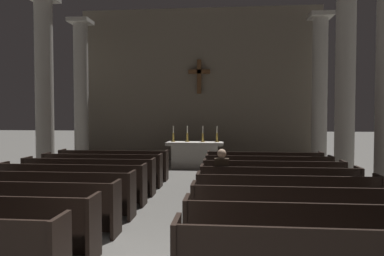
{
  "coord_description": "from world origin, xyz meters",
  "views": [
    {
      "loc": [
        1.21,
        -3.96,
        2.1
      ],
      "look_at": [
        0.0,
        8.9,
        1.59
      ],
      "focal_mm": 34.3,
      "sensor_mm": 36.0,
      "label": 1
    }
  ],
  "objects_px": {
    "pew_left_row_6": "(89,176)",
    "pew_right_row_4": "(287,198)",
    "pew_right_row_6": "(273,179)",
    "candlestick_outer_right": "(217,137)",
    "pew_left_row_4": "(50,193)",
    "pew_right_row_3": "(297,213)",
    "column_left_fourth": "(81,94)",
    "column_left_third": "(44,89)",
    "candlestick_outer_left": "(173,137)",
    "lone_worshipper": "(222,177)",
    "pew_right_row_5": "(279,187)",
    "pew_right_row_7": "(268,172)",
    "candlestick_inner_right": "(203,137)",
    "pew_left_row_5": "(72,184)",
    "candlestick_inner_left": "(187,137)",
    "pew_left_row_7": "(102,170)",
    "pew_left_row_3": "(21,207)",
    "altar": "(195,154)",
    "pew_right_row_2": "(312,235)",
    "column_right_fourth": "(320,93)",
    "pew_left_row_8": "(113,165)",
    "pew_right_row_8": "(264,167)"
  },
  "relations": [
    {
      "from": "pew_left_row_7",
      "to": "pew_right_row_8",
      "type": "height_order",
      "value": "same"
    },
    {
      "from": "column_right_fourth",
      "to": "candlestick_inner_right",
      "type": "relative_size",
      "value": 9.81
    },
    {
      "from": "pew_right_row_5",
      "to": "altar",
      "type": "xyz_separation_m",
      "value": [
        -2.36,
        5.96,
        0.06
      ]
    },
    {
      "from": "pew_right_row_5",
      "to": "column_left_fourth",
      "type": "height_order",
      "value": "column_left_fourth"
    },
    {
      "from": "candlestick_inner_left",
      "to": "candlestick_outer_right",
      "type": "height_order",
      "value": "same"
    },
    {
      "from": "pew_left_row_5",
      "to": "column_left_fourth",
      "type": "bearing_deg",
      "value": 110.31
    },
    {
      "from": "pew_right_row_3",
      "to": "candlestick_inner_left",
      "type": "distance_m",
      "value": 8.53
    },
    {
      "from": "pew_left_row_5",
      "to": "pew_right_row_3",
      "type": "bearing_deg",
      "value": -24.05
    },
    {
      "from": "lone_worshipper",
      "to": "column_left_third",
      "type": "bearing_deg",
      "value": 148.86
    },
    {
      "from": "pew_right_row_8",
      "to": "candlestick_outer_left",
      "type": "height_order",
      "value": "candlestick_outer_left"
    },
    {
      "from": "pew_right_row_8",
      "to": "pew_right_row_3",
      "type": "bearing_deg",
      "value": -90.0
    },
    {
      "from": "pew_right_row_2",
      "to": "lone_worshipper",
      "type": "bearing_deg",
      "value": 111.4
    },
    {
      "from": "pew_left_row_8",
      "to": "pew_right_row_4",
      "type": "relative_size",
      "value": 1.0
    },
    {
      "from": "pew_left_row_5",
      "to": "candlestick_outer_right",
      "type": "bearing_deg",
      "value": 61.68
    },
    {
      "from": "pew_left_row_3",
      "to": "candlestick_inner_left",
      "type": "xyz_separation_m",
      "value": [
        2.06,
        8.07,
        0.73
      ]
    },
    {
      "from": "pew_right_row_3",
      "to": "pew_right_row_6",
      "type": "bearing_deg",
      "value": 90.0
    },
    {
      "from": "candlestick_outer_left",
      "to": "lone_worshipper",
      "type": "height_order",
      "value": "candlestick_outer_left"
    },
    {
      "from": "pew_left_row_5",
      "to": "candlestick_inner_left",
      "type": "xyz_separation_m",
      "value": [
        2.06,
        5.96,
        0.73
      ]
    },
    {
      "from": "pew_right_row_4",
      "to": "candlestick_inner_right",
      "type": "bearing_deg",
      "value": 106.38
    },
    {
      "from": "pew_left_row_6",
      "to": "pew_right_row_4",
      "type": "relative_size",
      "value": 1.0
    },
    {
      "from": "pew_left_row_5",
      "to": "pew_right_row_8",
      "type": "relative_size",
      "value": 1.0
    },
    {
      "from": "pew_left_row_3",
      "to": "pew_left_row_7",
      "type": "relative_size",
      "value": 1.0
    },
    {
      "from": "pew_left_row_3",
      "to": "pew_right_row_5",
      "type": "distance_m",
      "value": 5.17
    },
    {
      "from": "pew_right_row_7",
      "to": "column_left_third",
      "type": "distance_m",
      "value": 7.8
    },
    {
      "from": "pew_left_row_6",
      "to": "column_left_fourth",
      "type": "relative_size",
      "value": 0.57
    },
    {
      "from": "pew_right_row_4",
      "to": "pew_right_row_8",
      "type": "height_order",
      "value": "same"
    },
    {
      "from": "pew_left_row_8",
      "to": "candlestick_inner_right",
      "type": "bearing_deg",
      "value": 46.43
    },
    {
      "from": "pew_right_row_5",
      "to": "altar",
      "type": "distance_m",
      "value": 6.41
    },
    {
      "from": "pew_right_row_2",
      "to": "pew_right_row_4",
      "type": "distance_m",
      "value": 2.11
    },
    {
      "from": "pew_right_row_6",
      "to": "candlestick_outer_right",
      "type": "height_order",
      "value": "candlestick_outer_right"
    },
    {
      "from": "pew_right_row_5",
      "to": "column_right_fourth",
      "type": "bearing_deg",
      "value": 69.69
    },
    {
      "from": "column_right_fourth",
      "to": "pew_right_row_5",
      "type": "bearing_deg",
      "value": -110.31
    },
    {
      "from": "pew_left_row_6",
      "to": "pew_left_row_7",
      "type": "height_order",
      "value": "same"
    },
    {
      "from": "pew_left_row_5",
      "to": "pew_left_row_6",
      "type": "relative_size",
      "value": 1.0
    },
    {
      "from": "pew_left_row_6",
      "to": "pew_right_row_8",
      "type": "height_order",
      "value": "same"
    },
    {
      "from": "altar",
      "to": "pew_right_row_8",
      "type": "bearing_deg",
      "value": -49.83
    },
    {
      "from": "lone_worshipper",
      "to": "pew_right_row_2",
      "type": "bearing_deg",
      "value": -68.6
    },
    {
      "from": "pew_left_row_4",
      "to": "pew_right_row_3",
      "type": "bearing_deg",
      "value": -12.58
    },
    {
      "from": "column_right_fourth",
      "to": "pew_left_row_6",
      "type": "bearing_deg",
      "value": -141.63
    },
    {
      "from": "pew_right_row_5",
      "to": "column_left_fourth",
      "type": "distance_m",
      "value": 10.22
    },
    {
      "from": "pew_right_row_6",
      "to": "lone_worshipper",
      "type": "xyz_separation_m",
      "value": [
        -1.25,
        -1.02,
        0.22
      ]
    },
    {
      "from": "pew_right_row_4",
      "to": "candlestick_inner_left",
      "type": "height_order",
      "value": "candlestick_inner_left"
    },
    {
      "from": "pew_left_row_7",
      "to": "pew_left_row_8",
      "type": "distance_m",
      "value": 1.05
    },
    {
      "from": "pew_left_row_7",
      "to": "pew_right_row_7",
      "type": "height_order",
      "value": "same"
    },
    {
      "from": "pew_left_row_3",
      "to": "pew_right_row_4",
      "type": "height_order",
      "value": "same"
    },
    {
      "from": "pew_left_row_5",
      "to": "column_left_fourth",
      "type": "relative_size",
      "value": 0.57
    },
    {
      "from": "column_left_fourth",
      "to": "column_left_third",
      "type": "bearing_deg",
      "value": -90.0
    },
    {
      "from": "pew_left_row_7",
      "to": "lone_worshipper",
      "type": "bearing_deg",
      "value": -30.81
    },
    {
      "from": "candlestick_inner_left",
      "to": "pew_left_row_4",
      "type": "bearing_deg",
      "value": -106.38
    },
    {
      "from": "pew_right_row_7",
      "to": "candlestick_inner_right",
      "type": "relative_size",
      "value": 5.62
    }
  ]
}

